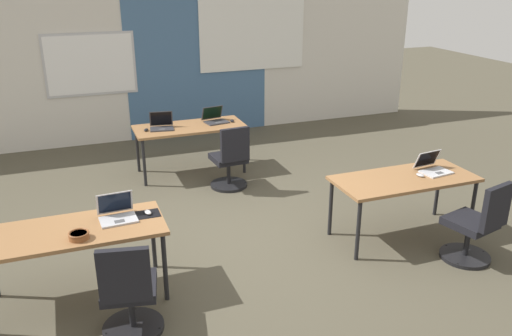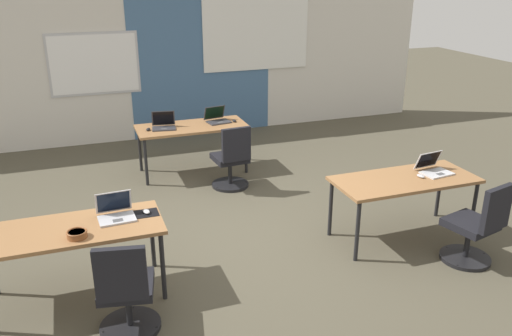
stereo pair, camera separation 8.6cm
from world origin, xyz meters
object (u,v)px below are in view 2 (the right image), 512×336
(desk_near_right, at_px, (404,183))
(mouse_near_left_inner, at_px, (146,211))
(mouse_near_right_end, at_px, (421,176))
(chair_near_left_inner, at_px, (126,296))
(desk_far_center, at_px, (192,130))
(snack_bowl, at_px, (77,234))
(laptop_far_left, at_px, (164,125))
(laptop_near_left_inner, at_px, (116,213))
(chair_near_right_end, at_px, (476,230))
(laptop_far_right, at_px, (217,119))
(laptop_near_right_end, at_px, (434,168))
(desk_near_left, at_px, (72,234))
(mouse_far_left, at_px, (148,129))
(mouse_far_right, at_px, (234,121))
(chair_far_right, at_px, (232,162))

(desk_near_right, height_order, mouse_near_left_inner, mouse_near_left_inner)
(mouse_near_right_end, relative_size, chair_near_left_inner, 0.12)
(desk_far_center, distance_m, snack_bowl, 3.46)
(desk_near_right, xyz_separation_m, mouse_near_right_end, (0.18, -0.04, 0.08))
(desk_far_center, distance_m, laptop_far_left, 0.42)
(laptop_near_left_inner, bearing_deg, chair_near_right_end, -16.58)
(desk_near_right, distance_m, mouse_near_left_inner, 2.83)
(desk_far_center, bearing_deg, laptop_far_right, 10.59)
(desk_far_center, height_order, chair_near_left_inner, chair_near_left_inner)
(laptop_far_right, distance_m, laptop_near_right_end, 3.33)
(desk_near_left, xyz_separation_m, mouse_near_right_end, (3.68, -0.04, 0.08))
(desk_near_right, relative_size, laptop_far_right, 4.24)
(laptop_far_left, bearing_deg, snack_bowl, -104.14)
(laptop_near_right_end, relative_size, chair_near_left_inner, 0.40)
(desk_near_left, height_order, chair_near_left_inner, chair_near_left_inner)
(desk_near_right, xyz_separation_m, mouse_far_left, (-2.39, 2.78, 0.08))
(laptop_far_right, distance_m, chair_near_right_end, 4.03)
(desk_far_center, relative_size, mouse_far_right, 15.71)
(chair_far_right, relative_size, chair_near_right_end, 1.00)
(laptop_far_left, relative_size, mouse_far_right, 3.62)
(laptop_far_right, bearing_deg, mouse_near_left_inner, -127.58)
(mouse_far_right, distance_m, laptop_near_left_inner, 3.37)
(mouse_near_left_inner, bearing_deg, desk_near_left, -174.11)
(laptop_far_left, height_order, chair_near_right_end, laptop_far_left)
(mouse_far_left, xyz_separation_m, mouse_far_right, (1.29, 0.01, 0.00))
(mouse_far_left, xyz_separation_m, chair_near_left_inner, (-0.74, -3.48, -0.36))
(laptop_far_right, bearing_deg, mouse_near_right_end, -72.26)
(desk_near_right, height_order, laptop_near_left_inner, laptop_near_left_inner)
(mouse_near_right_end, bearing_deg, chair_near_right_end, -73.96)
(chair_near_right_end, height_order, mouse_near_left_inner, chair_near_right_end)
(desk_far_center, relative_size, snack_bowl, 9.01)
(mouse_far_left, relative_size, mouse_near_left_inner, 1.04)
(chair_near_left_inner, height_order, snack_bowl, chair_near_left_inner)
(chair_near_right_end, xyz_separation_m, mouse_near_left_inner, (-3.20, 0.82, 0.36))
(mouse_far_right, relative_size, mouse_near_left_inner, 0.93)
(mouse_near_left_inner, bearing_deg, chair_far_right, 53.45)
(laptop_near_right_end, bearing_deg, mouse_far_right, 111.47)
(chair_near_left_inner, bearing_deg, mouse_near_right_end, -157.22)
(mouse_far_left, height_order, mouse_near_left_inner, mouse_near_left_inner)
(mouse_far_right, distance_m, chair_near_left_inner, 4.06)
(desk_near_left, xyz_separation_m, laptop_near_right_end, (3.90, 0.04, 0.11))
(desk_near_left, height_order, chair_far_right, chair_far_right)
(mouse_far_left, relative_size, mouse_far_right, 1.12)
(mouse_far_left, xyz_separation_m, chair_near_right_end, (2.77, -3.52, -0.36))
(laptop_near_right_end, distance_m, mouse_near_right_end, 0.24)
(mouse_far_right, xyz_separation_m, mouse_near_left_inner, (-1.72, -2.72, 0.00))
(desk_far_center, relative_size, mouse_near_right_end, 14.31)
(desk_near_right, xyz_separation_m, desk_far_center, (-1.75, 2.80, 0.00))
(chair_near_left_inner, bearing_deg, chair_far_right, -111.36)
(mouse_far_left, bearing_deg, desk_far_center, 2.22)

